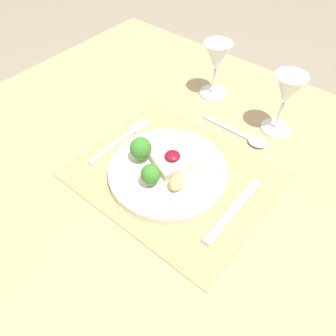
% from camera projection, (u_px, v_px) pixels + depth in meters
% --- Properties ---
extents(ground_plane, '(8.00, 8.00, 0.00)m').
position_uv_depth(ground_plane, '(171.00, 296.00, 1.28)').
color(ground_plane, gray).
extents(dining_table, '(1.27, 1.07, 0.72)m').
position_uv_depth(dining_table, '(173.00, 198.00, 0.80)').
color(dining_table, tan).
rests_on(dining_table, ground_plane).
extents(placemat, '(0.42, 0.35, 0.00)m').
position_uv_depth(placemat, '(173.00, 175.00, 0.74)').
color(placemat, '#9E895B').
rests_on(placemat, dining_table).
extents(dinner_plate, '(0.27, 0.27, 0.08)m').
position_uv_depth(dinner_plate, '(166.00, 169.00, 0.73)').
color(dinner_plate, silver).
rests_on(dinner_plate, placemat).
extents(fork, '(0.02, 0.20, 0.01)m').
position_uv_depth(fork, '(125.00, 137.00, 0.81)').
color(fork, silver).
rests_on(fork, placemat).
extents(knife, '(0.02, 0.20, 0.01)m').
position_uv_depth(knife, '(230.00, 214.00, 0.66)').
color(knife, silver).
rests_on(knife, placemat).
extents(spoon, '(0.18, 0.04, 0.01)m').
position_uv_depth(spoon, '(249.00, 138.00, 0.81)').
color(spoon, silver).
rests_on(spoon, dining_table).
extents(wine_glass_near, '(0.08, 0.08, 0.16)m').
position_uv_depth(wine_glass_near, '(287.00, 93.00, 0.76)').
color(wine_glass_near, white).
rests_on(wine_glass_near, dining_table).
extents(wine_glass_far, '(0.08, 0.08, 0.15)m').
position_uv_depth(wine_glass_far, '(216.00, 60.00, 0.87)').
color(wine_glass_far, white).
rests_on(wine_glass_far, dining_table).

